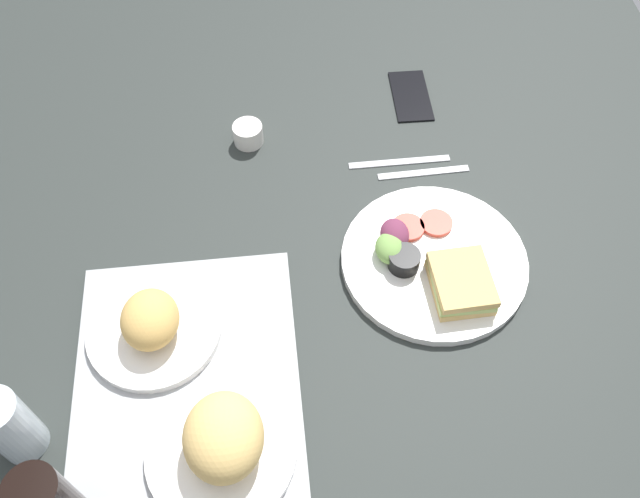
{
  "coord_description": "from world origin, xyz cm",
  "views": [
    {
      "loc": [
        -59.99,
        8.94,
        94.18
      ],
      "look_at": [
        2.0,
        3.0,
        4.0
      ],
      "focal_mm": 37.84,
      "sensor_mm": 36.0,
      "label": 1
    }
  ],
  "objects_px": {
    "bread_plate_far": "(152,324)",
    "drinking_glass": "(9,426)",
    "bread_plate_near": "(223,442)",
    "plate_with_salad": "(433,262)",
    "espresso_cup": "(248,134)",
    "serving_tray": "(188,391)",
    "knife": "(399,162)",
    "cell_phone": "(411,95)",
    "fork": "(424,172)"
  },
  "relations": [
    {
      "from": "espresso_cup",
      "to": "knife",
      "type": "height_order",
      "value": "espresso_cup"
    },
    {
      "from": "bread_plate_near",
      "to": "espresso_cup",
      "type": "bearing_deg",
      "value": -4.92
    },
    {
      "from": "serving_tray",
      "to": "drinking_glass",
      "type": "height_order",
      "value": "drinking_glass"
    },
    {
      "from": "serving_tray",
      "to": "espresso_cup",
      "type": "distance_m",
      "value": 0.51
    },
    {
      "from": "bread_plate_far",
      "to": "fork",
      "type": "relative_size",
      "value": 1.21
    },
    {
      "from": "bread_plate_near",
      "to": "knife",
      "type": "height_order",
      "value": "bread_plate_near"
    },
    {
      "from": "bread_plate_near",
      "to": "fork",
      "type": "bearing_deg",
      "value": -37.03
    },
    {
      "from": "bread_plate_near",
      "to": "drinking_glass",
      "type": "height_order",
      "value": "drinking_glass"
    },
    {
      "from": "fork",
      "to": "knife",
      "type": "bearing_deg",
      "value": -38.93
    },
    {
      "from": "fork",
      "to": "drinking_glass",
      "type": "bearing_deg",
      "value": 32.15
    },
    {
      "from": "serving_tray",
      "to": "knife",
      "type": "height_order",
      "value": "serving_tray"
    },
    {
      "from": "espresso_cup",
      "to": "fork",
      "type": "bearing_deg",
      "value": -109.17
    },
    {
      "from": "drinking_glass",
      "to": "knife",
      "type": "bearing_deg",
      "value": -52.29
    },
    {
      "from": "bread_plate_far",
      "to": "plate_with_salad",
      "type": "distance_m",
      "value": 0.46
    },
    {
      "from": "serving_tray",
      "to": "cell_phone",
      "type": "bearing_deg",
      "value": -36.29
    },
    {
      "from": "drinking_glass",
      "to": "knife",
      "type": "distance_m",
      "value": 0.78
    },
    {
      "from": "drinking_glass",
      "to": "cell_phone",
      "type": "distance_m",
      "value": 0.93
    },
    {
      "from": "bread_plate_near",
      "to": "cell_phone",
      "type": "distance_m",
      "value": 0.79
    },
    {
      "from": "bread_plate_far",
      "to": "cell_phone",
      "type": "bearing_deg",
      "value": -44.29
    },
    {
      "from": "serving_tray",
      "to": "drinking_glass",
      "type": "bearing_deg",
      "value": 102.94
    },
    {
      "from": "knife",
      "to": "cell_phone",
      "type": "height_order",
      "value": "cell_phone"
    },
    {
      "from": "bread_plate_far",
      "to": "fork",
      "type": "xyz_separation_m",
      "value": [
        0.29,
        -0.47,
        -0.04
      ]
    },
    {
      "from": "plate_with_salad",
      "to": "fork",
      "type": "bearing_deg",
      "value": -6.64
    },
    {
      "from": "fork",
      "to": "espresso_cup",
      "type": "bearing_deg",
      "value": -21.23
    },
    {
      "from": "plate_with_salad",
      "to": "drinking_glass",
      "type": "height_order",
      "value": "drinking_glass"
    },
    {
      "from": "espresso_cup",
      "to": "knife",
      "type": "xyz_separation_m",
      "value": [
        -0.08,
        -0.28,
        -0.02
      ]
    },
    {
      "from": "drinking_glass",
      "to": "cell_phone",
      "type": "bearing_deg",
      "value": -45.76
    },
    {
      "from": "fork",
      "to": "knife",
      "type": "relative_size",
      "value": 0.89
    },
    {
      "from": "bread_plate_near",
      "to": "drinking_glass",
      "type": "bearing_deg",
      "value": 80.8
    },
    {
      "from": "knife",
      "to": "plate_with_salad",
      "type": "bearing_deg",
      "value": 93.07
    },
    {
      "from": "knife",
      "to": "cell_phone",
      "type": "distance_m",
      "value": 0.18
    },
    {
      "from": "drinking_glass",
      "to": "espresso_cup",
      "type": "distance_m",
      "value": 0.65
    },
    {
      "from": "espresso_cup",
      "to": "cell_phone",
      "type": "xyz_separation_m",
      "value": [
        0.09,
        -0.33,
        -0.02
      ]
    },
    {
      "from": "bread_plate_near",
      "to": "bread_plate_far",
      "type": "bearing_deg",
      "value": 28.22
    },
    {
      "from": "plate_with_salad",
      "to": "espresso_cup",
      "type": "xyz_separation_m",
      "value": [
        0.32,
        0.29,
        0.0
      ]
    },
    {
      "from": "espresso_cup",
      "to": "knife",
      "type": "relative_size",
      "value": 0.29
    },
    {
      "from": "serving_tray",
      "to": "fork",
      "type": "distance_m",
      "value": 0.58
    },
    {
      "from": "drinking_glass",
      "to": "knife",
      "type": "relative_size",
      "value": 0.68
    },
    {
      "from": "knife",
      "to": "cell_phone",
      "type": "xyz_separation_m",
      "value": [
        0.17,
        -0.05,
        0.0
      ]
    },
    {
      "from": "drinking_glass",
      "to": "serving_tray",
      "type": "bearing_deg",
      "value": -77.06
    },
    {
      "from": "bread_plate_far",
      "to": "knife",
      "type": "distance_m",
      "value": 0.54
    },
    {
      "from": "bread_plate_far",
      "to": "espresso_cup",
      "type": "xyz_separation_m",
      "value": [
        0.4,
        -0.16,
        -0.02
      ]
    },
    {
      "from": "plate_with_salad",
      "to": "bread_plate_far",
      "type": "bearing_deg",
      "value": 101.06
    },
    {
      "from": "drinking_glass",
      "to": "fork",
      "type": "height_order",
      "value": "drinking_glass"
    },
    {
      "from": "bread_plate_far",
      "to": "knife",
      "type": "bearing_deg",
      "value": -53.21
    },
    {
      "from": "serving_tray",
      "to": "bread_plate_near",
      "type": "bearing_deg",
      "value": -150.43
    },
    {
      "from": "bread_plate_near",
      "to": "cell_phone",
      "type": "relative_size",
      "value": 1.45
    },
    {
      "from": "drinking_glass",
      "to": "bread_plate_far",
      "type": "bearing_deg",
      "value": -50.14
    },
    {
      "from": "bread_plate_far",
      "to": "drinking_glass",
      "type": "bearing_deg",
      "value": 129.86
    },
    {
      "from": "drinking_glass",
      "to": "cell_phone",
      "type": "xyz_separation_m",
      "value": [
        0.65,
        -0.66,
        -0.06
      ]
    }
  ]
}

